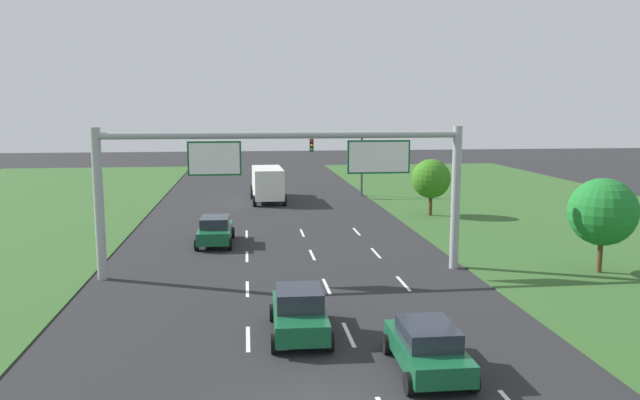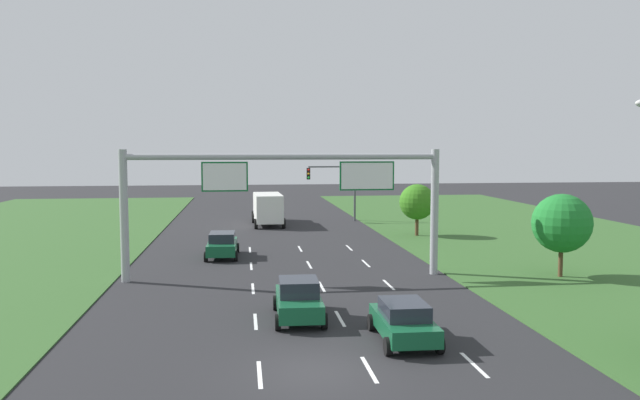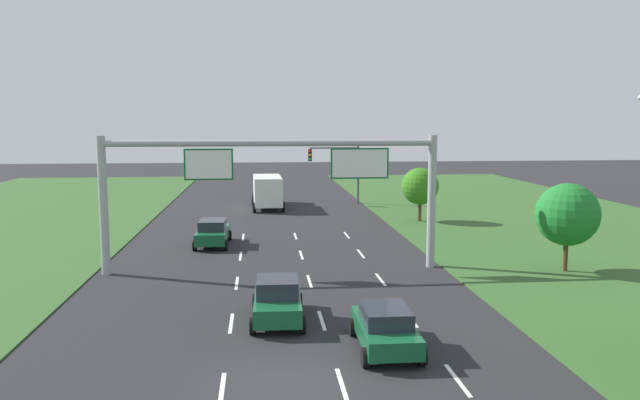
{
  "view_description": "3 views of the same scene",
  "coord_description": "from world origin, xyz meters",
  "px_view_note": "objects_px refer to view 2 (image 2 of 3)",
  "views": [
    {
      "loc": [
        -1.72,
        -14.6,
        7.86
      ],
      "look_at": [
        2.09,
        17.33,
        3.09
      ],
      "focal_mm": 35.0,
      "sensor_mm": 36.0,
      "label": 1
    },
    {
      "loc": [
        -2.23,
        -19.09,
        7.1
      ],
      "look_at": [
        2.1,
        15.52,
        4.15
      ],
      "focal_mm": 35.0,
      "sensor_mm": 36.0,
      "label": 2
    },
    {
      "loc": [
        -0.58,
        -17.38,
        7.72
      ],
      "look_at": [
        2.37,
        13.06,
        3.83
      ],
      "focal_mm": 35.0,
      "sensor_mm": 36.0,
      "label": 3
    }
  ],
  "objects_px": {
    "roadside_tree_mid": "(562,223)",
    "roadside_tree_far": "(417,202)",
    "car_mid_lane": "(404,321)",
    "car_lead_silver": "(222,244)",
    "sign_gantry": "(288,189)",
    "traffic_light_mast": "(335,181)",
    "car_near_red": "(299,299)",
    "box_truck": "(267,207)"
  },
  "relations": [
    {
      "from": "roadside_tree_mid",
      "to": "roadside_tree_far",
      "type": "bearing_deg",
      "value": 101.54
    },
    {
      "from": "car_mid_lane",
      "to": "roadside_tree_far",
      "type": "bearing_deg",
      "value": 73.68
    },
    {
      "from": "car_lead_silver",
      "to": "sign_gantry",
      "type": "height_order",
      "value": "sign_gantry"
    },
    {
      "from": "car_mid_lane",
      "to": "roadside_tree_mid",
      "type": "distance_m",
      "value": 15.27
    },
    {
      "from": "traffic_light_mast",
      "to": "car_lead_silver",
      "type": "bearing_deg",
      "value": -118.72
    },
    {
      "from": "car_near_red",
      "to": "car_lead_silver",
      "type": "xyz_separation_m",
      "value": [
        -3.59,
        15.22,
        -0.01
      ]
    },
    {
      "from": "sign_gantry",
      "to": "roadside_tree_mid",
      "type": "height_order",
      "value": "sign_gantry"
    },
    {
      "from": "box_truck",
      "to": "roadside_tree_mid",
      "type": "xyz_separation_m",
      "value": [
        14.95,
        -25.72,
        1.39
      ]
    },
    {
      "from": "roadside_tree_far",
      "to": "car_near_red",
      "type": "bearing_deg",
      "value": -116.81
    },
    {
      "from": "car_lead_silver",
      "to": "box_truck",
      "type": "distance_m",
      "value": 17.34
    },
    {
      "from": "car_lead_silver",
      "to": "traffic_light_mast",
      "type": "xyz_separation_m",
      "value": [
        10.16,
        18.54,
        3.05
      ]
    },
    {
      "from": "box_truck",
      "to": "sign_gantry",
      "type": "height_order",
      "value": "sign_gantry"
    },
    {
      "from": "car_near_red",
      "to": "roadside_tree_mid",
      "type": "bearing_deg",
      "value": 24.77
    },
    {
      "from": "car_near_red",
      "to": "sign_gantry",
      "type": "bearing_deg",
      "value": 90.17
    },
    {
      "from": "box_truck",
      "to": "traffic_light_mast",
      "type": "xyz_separation_m",
      "value": [
        6.57,
        1.59,
        2.26
      ]
    },
    {
      "from": "car_lead_silver",
      "to": "roadside_tree_far",
      "type": "height_order",
      "value": "roadside_tree_far"
    },
    {
      "from": "car_near_red",
      "to": "roadside_tree_mid",
      "type": "distance_m",
      "value": 16.42
    },
    {
      "from": "car_mid_lane",
      "to": "sign_gantry",
      "type": "height_order",
      "value": "sign_gantry"
    },
    {
      "from": "car_near_red",
      "to": "traffic_light_mast",
      "type": "height_order",
      "value": "traffic_light_mast"
    },
    {
      "from": "roadside_tree_mid",
      "to": "box_truck",
      "type": "bearing_deg",
      "value": 120.16
    },
    {
      "from": "car_lead_silver",
      "to": "box_truck",
      "type": "bearing_deg",
      "value": 79.41
    },
    {
      "from": "sign_gantry",
      "to": "car_near_red",
      "type": "bearing_deg",
      "value": -91.27
    },
    {
      "from": "car_near_red",
      "to": "car_lead_silver",
      "type": "distance_m",
      "value": 15.64
    },
    {
      "from": "car_near_red",
      "to": "roadside_tree_mid",
      "type": "relative_size",
      "value": 0.92
    },
    {
      "from": "car_lead_silver",
      "to": "car_near_red",
      "type": "bearing_deg",
      "value": -75.33
    },
    {
      "from": "sign_gantry",
      "to": "traffic_light_mast",
      "type": "bearing_deg",
      "value": 75.97
    },
    {
      "from": "car_near_red",
      "to": "roadside_tree_mid",
      "type": "height_order",
      "value": "roadside_tree_mid"
    },
    {
      "from": "roadside_tree_mid",
      "to": "car_lead_silver",
      "type": "bearing_deg",
      "value": 154.67
    },
    {
      "from": "car_lead_silver",
      "to": "roadside_tree_mid",
      "type": "xyz_separation_m",
      "value": [
        18.54,
        -8.78,
        2.17
      ]
    },
    {
      "from": "box_truck",
      "to": "sign_gantry",
      "type": "distance_m",
      "value": 24.15
    },
    {
      "from": "car_near_red",
      "to": "sign_gantry",
      "type": "height_order",
      "value": "sign_gantry"
    },
    {
      "from": "car_mid_lane",
      "to": "roadside_tree_mid",
      "type": "relative_size",
      "value": 0.88
    },
    {
      "from": "traffic_light_mast",
      "to": "sign_gantry",
      "type": "bearing_deg",
      "value": -104.03
    },
    {
      "from": "roadside_tree_mid",
      "to": "roadside_tree_far",
      "type": "relative_size",
      "value": 1.1
    },
    {
      "from": "sign_gantry",
      "to": "traffic_light_mast",
      "type": "distance_m",
      "value": 26.32
    },
    {
      "from": "traffic_light_mast",
      "to": "box_truck",
      "type": "bearing_deg",
      "value": -166.41
    },
    {
      "from": "car_near_red",
      "to": "car_mid_lane",
      "type": "bearing_deg",
      "value": -42.96
    },
    {
      "from": "roadside_tree_far",
      "to": "traffic_light_mast",
      "type": "bearing_deg",
      "value": 114.84
    },
    {
      "from": "sign_gantry",
      "to": "roadside_tree_far",
      "type": "relative_size",
      "value": 4.12
    },
    {
      "from": "car_mid_lane",
      "to": "traffic_light_mast",
      "type": "bearing_deg",
      "value": 85.98
    },
    {
      "from": "car_lead_silver",
      "to": "sign_gantry",
      "type": "distance_m",
      "value": 8.91
    },
    {
      "from": "box_truck",
      "to": "roadside_tree_mid",
      "type": "bearing_deg",
      "value": -61.58
    }
  ]
}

